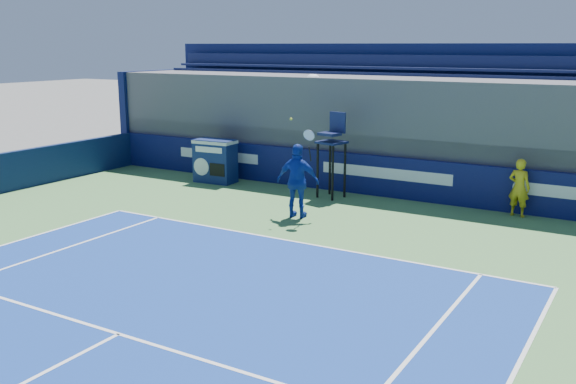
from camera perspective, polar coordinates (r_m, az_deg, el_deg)
The scene contains 6 objects.
ball_person at distance 17.52m, azimuth 19.86°, elevation 0.37°, with size 0.55×0.36×1.51m, color gold.
back_hoarding at distance 18.89m, azimuth 8.70°, elevation 1.35°, with size 20.40×0.21×1.20m.
match_clock at distance 20.77m, azimuth -6.49°, elevation 2.86°, with size 1.36×0.80×1.40m.
umpire_chair at distance 18.47m, azimuth 3.96°, elevation 4.13°, with size 0.83×0.83×2.48m.
tennis_player at distance 16.31m, azimuth 0.89°, elevation 0.98°, with size 1.18×0.65×2.57m.
stadium_seating at distance 20.59m, azimuth 11.02°, elevation 5.69°, with size 21.00×4.05×4.40m.
Camera 1 is at (6.88, -0.10, 4.35)m, focal length 40.00 mm.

